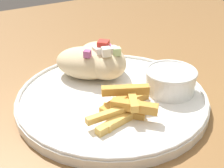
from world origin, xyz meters
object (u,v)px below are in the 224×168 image
(plate, at_px, (112,98))
(sauce_ramekin, at_px, (170,79))
(pita_sandwich_near, at_px, (86,62))
(fries_pile, at_px, (124,106))
(pita_sandwich_far, at_px, (102,59))

(plate, xyz_separation_m, sauce_ramekin, (0.04, 0.08, 0.03))
(plate, height_order, pita_sandwich_near, pita_sandwich_near)
(pita_sandwich_near, bearing_deg, sauce_ramekin, -3.23)
(pita_sandwich_near, distance_m, fries_pile, 0.13)
(plate, bearing_deg, pita_sandwich_far, 161.44)
(plate, relative_size, sauce_ramekin, 3.65)
(pita_sandwich_far, relative_size, fries_pile, 1.05)
(pita_sandwich_far, height_order, fries_pile, pita_sandwich_far)
(pita_sandwich_far, bearing_deg, fries_pile, -8.56)
(pita_sandwich_near, relative_size, pita_sandwich_far, 1.04)
(pita_sandwich_near, xyz_separation_m, pita_sandwich_far, (0.01, 0.03, 0.00))
(fries_pile, height_order, sauce_ramekin, sauce_ramekin)
(pita_sandwich_near, height_order, sauce_ramekin, pita_sandwich_near)
(plate, height_order, fries_pile, fries_pile)
(plate, relative_size, fries_pile, 2.53)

